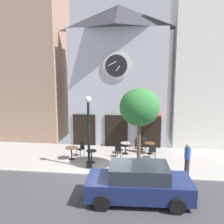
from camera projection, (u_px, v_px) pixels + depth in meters
ground_plane at (105, 184)px, 11.41m from camera, size 24.00×12.05×0.13m
clock_building at (118, 74)px, 17.59m from camera, size 7.09×3.60×10.10m
neighbor_building_left at (31, 62)px, 19.18m from camera, size 5.39×4.14×12.27m
neighbor_building_right at (211, 62)px, 17.70m from camera, size 5.75×4.46×12.12m
street_lamp at (89, 132)px, 12.96m from camera, size 0.36×0.36×4.05m
street_tree at (140, 108)px, 12.31m from camera, size 2.10×1.89×4.50m
cafe_table_leftmost at (71, 151)px, 14.54m from camera, size 0.75×0.75×0.75m
cafe_table_center at (91, 155)px, 14.03m from camera, size 0.62×0.62×0.73m
cafe_table_near_curb at (125, 146)px, 15.53m from camera, size 0.64×0.64×0.75m
cafe_table_near_door at (150, 146)px, 15.54m from camera, size 0.70×0.70×0.73m
cafe_chair_by_entrance at (119, 149)px, 14.86m from camera, size 0.50×0.50×0.90m
cafe_chair_right_end at (145, 142)px, 16.34m from camera, size 0.55×0.55×0.90m
cafe_chair_outer at (152, 150)px, 14.68m from camera, size 0.46×0.46×0.90m
cafe_chair_near_lamp at (137, 144)px, 15.92m from camera, size 0.50×0.50×0.90m
cafe_chair_near_tree at (81, 148)px, 15.17m from camera, size 0.55×0.55×0.90m
pedestrian_blue at (187, 158)px, 12.33m from camera, size 0.42×0.42×1.67m
parked_car_navy at (139, 183)px, 9.79m from camera, size 4.37×2.17×1.55m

